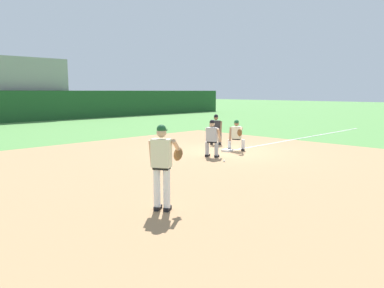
{
  "coord_description": "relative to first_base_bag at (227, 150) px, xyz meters",
  "views": [
    {
      "loc": [
        -12.21,
        -10.06,
        2.55
      ],
      "look_at": [
        -5.02,
        -2.89,
        1.11
      ],
      "focal_mm": 35.0,
      "sensor_mm": 36.0,
      "label": 1
    }
  ],
  "objects": [
    {
      "name": "ground_plane",
      "position": [
        0.0,
        0.0,
        -0.04
      ],
      "size": [
        160.0,
        160.0,
        0.0
      ],
      "primitive_type": "plane",
      "color": "#518942"
    },
    {
      "name": "infield_dirt_patch",
      "position": [
        -3.59,
        -2.06,
        -0.04
      ],
      "size": [
        18.0,
        18.0,
        0.01
      ],
      "primitive_type": "cube",
      "color": "#A87F56",
      "rests_on": "ground"
    },
    {
      "name": "foul_line_stripe",
      "position": [
        6.96,
        0.0,
        -0.04
      ],
      "size": [
        13.92,
        0.1,
        0.0
      ],
      "primitive_type": "cube",
      "color": "white",
      "rests_on": "ground"
    },
    {
      "name": "first_base_bag",
      "position": [
        0.0,
        0.0,
        0.0
      ],
      "size": [
        0.38,
        0.38,
        0.09
      ],
      "primitive_type": "cube",
      "color": "white",
      "rests_on": "ground"
    },
    {
      "name": "baseball",
      "position": [
        -1.95,
        -1.47,
        -0.01
      ],
      "size": [
        0.07,
        0.07,
        0.07
      ],
      "primitive_type": "sphere",
      "color": "white",
      "rests_on": "ground"
    },
    {
      "name": "pitcher",
      "position": [
        -7.13,
        -4.12,
        1.01
      ],
      "size": [
        0.84,
        0.58,
        1.86
      ],
      "color": "black",
      "rests_on": "ground"
    },
    {
      "name": "first_baseman",
      "position": [
        0.41,
        -0.17,
        0.69
      ],
      "size": [
        0.83,
        1.01,
        1.34
      ],
      "color": "black",
      "rests_on": "ground"
    },
    {
      "name": "baserunner",
      "position": [
        -1.49,
        -0.46,
        0.75
      ],
      "size": [
        0.56,
        0.66,
        1.46
      ],
      "color": "black",
      "rests_on": "ground"
    },
    {
      "name": "umpire",
      "position": [
        1.22,
        1.72,
        0.75
      ],
      "size": [
        0.64,
        0.68,
        1.46
      ],
      "color": "black",
      "rests_on": "ground"
    },
    {
      "name": "outfield_wall",
      "position": [
        0.0,
        22.0,
        1.26
      ],
      "size": [
        48.0,
        0.5,
        2.6
      ],
      "color": "#1E4C23",
      "rests_on": "ground"
    },
    {
      "name": "stadium_seating_block",
      "position": [
        0.0,
        25.32,
        2.7
      ],
      "size": [
        9.0,
        5.05,
        5.45
      ],
      "color": "gray",
      "rests_on": "ground"
    }
  ]
}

